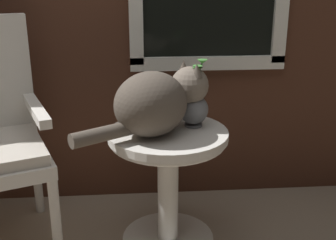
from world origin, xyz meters
name	(u,v)px	position (x,y,z in m)	size (l,w,h in m)	color
wicker_side_table	(168,169)	(0.21, 0.15, 0.38)	(0.52, 0.52, 0.56)	silver
cat	(156,102)	(0.15, 0.13, 0.70)	(0.58, 0.41, 0.29)	brown
pewter_vase_with_ivy	(194,106)	(0.32, 0.21, 0.66)	(0.13, 0.13, 0.30)	slate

